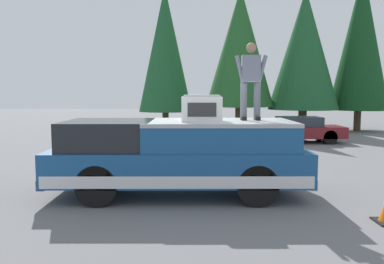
# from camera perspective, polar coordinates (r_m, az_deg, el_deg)

# --- Properties ---
(ground_plane) EXTENTS (90.00, 90.00, 0.00)m
(ground_plane) POSITION_cam_1_polar(r_m,az_deg,el_deg) (9.18, 2.33, -8.48)
(ground_plane) COLOR slate
(pickup_truck) EXTENTS (2.01, 5.54, 1.65)m
(pickup_truck) POSITION_cam_1_polar(r_m,az_deg,el_deg) (8.61, -1.94, -3.50)
(pickup_truck) COLOR navy
(pickup_truck) RESTS_ON ground
(compressor_unit) EXTENTS (0.65, 0.84, 0.56)m
(compressor_unit) POSITION_cam_1_polar(r_m,az_deg,el_deg) (8.31, 1.40, 3.47)
(compressor_unit) COLOR silver
(compressor_unit) RESTS_ON pickup_truck
(person_on_truck_bed) EXTENTS (0.29, 0.72, 1.69)m
(person_on_truck_bed) POSITION_cam_1_polar(r_m,az_deg,el_deg) (8.76, 8.56, 7.62)
(person_on_truck_bed) COLOR #4C515B
(person_on_truck_bed) RESTS_ON pickup_truck
(parked_car_maroon) EXTENTS (1.64, 4.10, 1.16)m
(parked_car_maroon) POSITION_cam_1_polar(r_m,az_deg,el_deg) (18.38, 15.05, 0.34)
(parked_car_maroon) COLOR maroon
(parked_car_maroon) RESTS_ON ground
(conifer_far_left) EXTENTS (3.37, 3.37, 9.40)m
(conifer_far_left) POSITION_cam_1_polar(r_m,az_deg,el_deg) (25.38, 23.35, 12.21)
(conifer_far_left) COLOR #4C3826
(conifer_far_left) RESTS_ON ground
(conifer_left) EXTENTS (4.03, 4.03, 8.15)m
(conifer_left) POSITION_cam_1_polar(r_m,az_deg,el_deg) (23.93, 16.04, 11.42)
(conifer_left) COLOR #4C3826
(conifer_left) RESTS_ON ground
(conifer_center_left) EXTENTS (3.93, 3.93, 8.22)m
(conifer_center_left) POSITION_cam_1_polar(r_m,az_deg,el_deg) (23.20, 7.01, 12.08)
(conifer_center_left) COLOR #4C3826
(conifer_center_left) RESTS_ON ground
(conifer_center_right) EXTENTS (3.24, 3.24, 8.62)m
(conifer_center_right) POSITION_cam_1_polar(r_m,az_deg,el_deg) (24.26, -3.94, 11.90)
(conifer_center_right) COLOR #4C3826
(conifer_center_right) RESTS_ON ground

